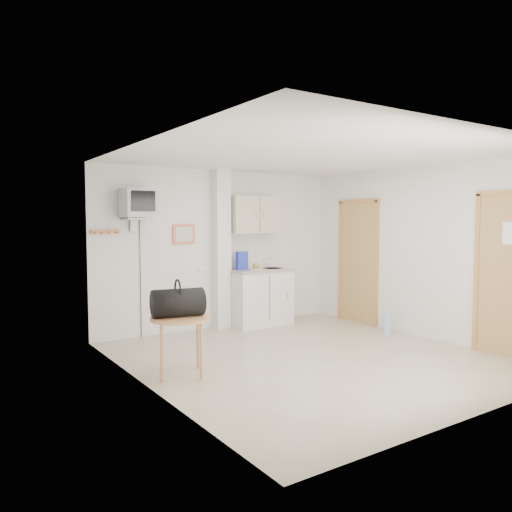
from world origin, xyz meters
TOP-DOWN VIEW (x-y plane):
  - ground at (0.00, 0.00)m, footprint 4.50×4.50m
  - room_envelope at (0.24, 0.09)m, footprint 4.24×4.54m
  - kitchenette at (0.57, 2.00)m, footprint 1.03×0.58m
  - crt_television at (-1.45, 2.02)m, footprint 0.44×0.45m
  - round_table at (-1.65, 0.24)m, footprint 0.66×0.66m
  - duffel_bag at (-1.66, 0.27)m, footprint 0.60×0.40m
  - water_bottle at (1.81, 0.37)m, footprint 0.12×0.12m

SIDE VIEW (x-z plane):
  - ground at x=0.00m, z-range 0.00..0.00m
  - water_bottle at x=1.81m, z-range -0.02..0.34m
  - round_table at x=-1.65m, z-range 0.25..0.90m
  - kitchenette at x=0.57m, z-range -0.25..1.85m
  - duffel_bag at x=-1.66m, z-range 0.60..1.02m
  - room_envelope at x=0.24m, z-range 0.26..2.81m
  - crt_television at x=-1.45m, z-range 0.86..3.01m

